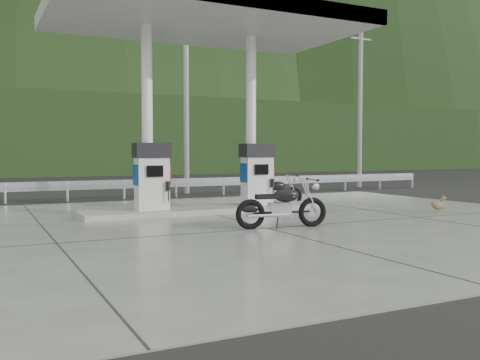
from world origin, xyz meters
name	(u,v)px	position (x,y,z in m)	size (l,w,h in m)	color
ground	(247,224)	(0.00, 0.00, 0.00)	(160.00, 160.00, 0.00)	black
forecourt_apron	(247,223)	(0.00, 0.00, 0.01)	(18.00, 14.00, 0.02)	slate
pump_island	(207,210)	(0.00, 2.50, 0.10)	(7.00, 1.40, 0.15)	#9B9990
gas_pump_left	(152,176)	(-1.60, 2.50, 1.07)	(0.95, 0.55, 1.80)	silver
gas_pump_right	(257,174)	(1.60, 2.50, 1.07)	(0.95, 0.55, 1.80)	silver
canopy_column_left	(147,117)	(-1.60, 2.90, 2.67)	(0.30, 0.30, 5.00)	white
canopy_column_right	(251,120)	(1.60, 2.90, 2.67)	(0.30, 0.30, 5.00)	white
canopy_roof	(206,21)	(0.00, 2.50, 5.37)	(8.50, 5.00, 0.40)	beige
guardrail	(150,179)	(0.00, 8.00, 0.71)	(26.00, 0.16, 1.42)	#AAADB2
road	(127,192)	(0.00, 11.50, 0.00)	(60.00, 7.00, 0.01)	black
utility_pole_b	(186,97)	(2.00, 9.50, 4.00)	(0.22, 0.22, 8.00)	gray
utility_pole_c	(360,105)	(11.00, 9.50, 4.00)	(0.22, 0.22, 8.00)	gray
tree_band	(64,135)	(0.00, 30.00, 3.00)	(80.00, 6.00, 6.00)	black
forested_hills	(30,166)	(0.00, 60.00, 0.00)	(100.00, 40.00, 140.00)	black
motorcycle_left	(282,207)	(0.32, -1.09, 0.50)	(2.02, 0.64, 0.96)	black
motorcycle_right	(275,193)	(2.51, 3.01, 0.45)	(1.80, 0.57, 0.85)	black
duck	(438,206)	(5.78, -0.46, 0.22)	(0.56, 0.16, 0.40)	brown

